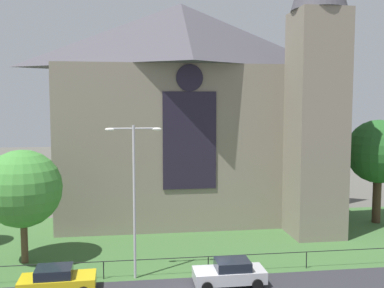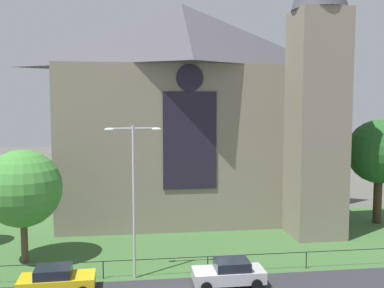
{
  "view_description": "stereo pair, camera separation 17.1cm",
  "coord_description": "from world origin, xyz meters",
  "px_view_note": "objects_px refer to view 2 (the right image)",
  "views": [
    {
      "loc": [
        -4.22,
        -24.06,
        10.66
      ],
      "look_at": [
        0.19,
        8.0,
        7.74
      ],
      "focal_mm": 41.19,
      "sensor_mm": 36.0,
      "label": 1
    },
    {
      "loc": [
        -4.05,
        -24.09,
        10.66
      ],
      "look_at": [
        0.19,
        8.0,
        7.74
      ],
      "focal_mm": 41.19,
      "sensor_mm": 36.0,
      "label": 2
    }
  ],
  "objects_px": {
    "streetlamp_near": "(134,184)",
    "parked_car_yellow": "(56,280)",
    "church_building": "(191,109)",
    "tree_left_near": "(23,189)",
    "parked_car_silver": "(229,273)",
    "tree_right_far": "(379,152)"
  },
  "relations": [
    {
      "from": "church_building",
      "to": "tree_right_far",
      "type": "relative_size",
      "value": 2.79
    },
    {
      "from": "tree_right_far",
      "to": "parked_car_yellow",
      "type": "relative_size",
      "value": 2.19
    },
    {
      "from": "tree_right_far",
      "to": "church_building",
      "type": "bearing_deg",
      "value": 164.36
    },
    {
      "from": "church_building",
      "to": "streetlamp_near",
      "type": "bearing_deg",
      "value": -110.21
    },
    {
      "from": "tree_right_far",
      "to": "parked_car_yellow",
      "type": "height_order",
      "value": "tree_right_far"
    },
    {
      "from": "tree_right_far",
      "to": "streetlamp_near",
      "type": "xyz_separation_m",
      "value": [
        -21.73,
        -9.96,
        -0.54
      ]
    },
    {
      "from": "church_building",
      "to": "parked_car_yellow",
      "type": "distance_m",
      "value": 21.1
    },
    {
      "from": "church_building",
      "to": "tree_left_near",
      "type": "xyz_separation_m",
      "value": [
        -12.72,
        -10.83,
        -5.21
      ]
    },
    {
      "from": "church_building",
      "to": "parked_car_yellow",
      "type": "height_order",
      "value": "church_building"
    },
    {
      "from": "tree_left_near",
      "to": "parked_car_silver",
      "type": "xyz_separation_m",
      "value": [
        12.91,
        -5.52,
        -4.32
      ]
    },
    {
      "from": "tree_right_far",
      "to": "streetlamp_near",
      "type": "bearing_deg",
      "value": -155.37
    },
    {
      "from": "streetlamp_near",
      "to": "parked_car_yellow",
      "type": "xyz_separation_m",
      "value": [
        -4.4,
        -1.56,
        -5.14
      ]
    },
    {
      "from": "church_building",
      "to": "streetlamp_near",
      "type": "relative_size",
      "value": 2.76
    },
    {
      "from": "parked_car_yellow",
      "to": "parked_car_silver",
      "type": "distance_m",
      "value": 9.95
    },
    {
      "from": "tree_right_far",
      "to": "parked_car_silver",
      "type": "relative_size",
      "value": 2.22
    },
    {
      "from": "streetlamp_near",
      "to": "tree_left_near",
      "type": "bearing_deg",
      "value": 153.26
    },
    {
      "from": "streetlamp_near",
      "to": "parked_car_yellow",
      "type": "distance_m",
      "value": 6.94
    },
    {
      "from": "streetlamp_near",
      "to": "parked_car_yellow",
      "type": "bearing_deg",
      "value": -160.5
    },
    {
      "from": "tree_left_near",
      "to": "parked_car_silver",
      "type": "distance_m",
      "value": 14.68
    },
    {
      "from": "streetlamp_near",
      "to": "parked_car_silver",
      "type": "relative_size",
      "value": 2.24
    },
    {
      "from": "church_building",
      "to": "tree_right_far",
      "type": "height_order",
      "value": "church_building"
    },
    {
      "from": "parked_car_yellow",
      "to": "tree_right_far",
      "type": "bearing_deg",
      "value": 21.92
    }
  ]
}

